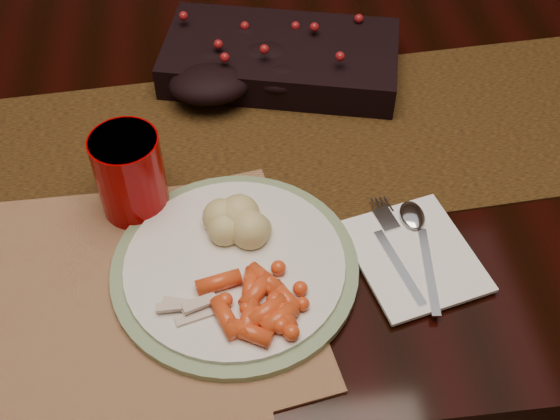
{
  "coord_description": "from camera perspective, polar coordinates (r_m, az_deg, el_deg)",
  "views": [
    {
      "loc": [
        -0.04,
        -0.78,
        1.42
      ],
      "look_at": [
        0.03,
        -0.25,
        0.8
      ],
      "focal_mm": 45.0,
      "sensor_mm": 36.0,
      "label": 1
    }
  ],
  "objects": [
    {
      "name": "turkey_shreds",
      "position": [
        0.78,
        -7.48,
        -7.91
      ],
      "size": [
        0.08,
        0.07,
        0.01
      ],
      "primitive_type": null,
      "rotation": [
        0.0,
        0.0,
        -0.28
      ],
      "color": "#BAA49B",
      "rests_on": "dinner_plate"
    },
    {
      "name": "placemat_main",
      "position": [
        0.82,
        -13.92,
        -8.14
      ],
      "size": [
        0.51,
        0.41,
        0.0
      ],
      "primitive_type": "cube",
      "rotation": [
        0.0,
        0.0,
        0.17
      ],
      "color": "#967450",
      "rests_on": "dining_table"
    },
    {
      "name": "spoon",
      "position": [
        0.85,
        11.57,
        -3.43
      ],
      "size": [
        0.05,
        0.16,
        0.0
      ],
      "primitive_type": null,
      "rotation": [
        0.0,
        0.0,
        -0.11
      ],
      "color": "#ADABB8",
      "rests_on": "napkin"
    },
    {
      "name": "placemat_second",
      "position": [
        0.84,
        -19.2,
        -8.43
      ],
      "size": [
        0.5,
        0.37,
        0.0
      ],
      "primitive_type": "cube",
      "rotation": [
        0.0,
        0.0,
        0.01
      ],
      "color": "brown",
      "rests_on": "dining_table"
    },
    {
      "name": "mashed_potatoes",
      "position": [
        0.83,
        -3.44,
        -0.64
      ],
      "size": [
        0.1,
        0.09,
        0.05
      ],
      "primitive_type": null,
      "rotation": [
        0.0,
        0.0,
        -0.23
      ],
      "color": "#BEB682",
      "rests_on": "dinner_plate"
    },
    {
      "name": "baby_carrots",
      "position": [
        0.77,
        -1.89,
        -7.61
      ],
      "size": [
        0.11,
        0.1,
        0.02
      ],
      "primitive_type": null,
      "rotation": [
        0.0,
        0.0,
        -0.16
      ],
      "color": "#DA451B",
      "rests_on": "dinner_plate"
    },
    {
      "name": "table_runner",
      "position": [
        0.97,
        -5.58,
        4.76
      ],
      "size": [
        1.6,
        0.42,
        0.0
      ],
      "primitive_type": "cube",
      "rotation": [
        0.0,
        0.0,
        0.06
      ],
      "color": "#412A0E",
      "rests_on": "dining_table"
    },
    {
      "name": "centerpiece",
      "position": [
        1.07,
        0.06,
        12.62
      ],
      "size": [
        0.38,
        0.26,
        0.07
      ],
      "primitive_type": null,
      "rotation": [
        0.0,
        0.0,
        -0.24
      ],
      "color": "black",
      "rests_on": "table_runner"
    },
    {
      "name": "red_cup",
      "position": [
        0.87,
        -12.08,
        2.84
      ],
      "size": [
        0.1,
        0.1,
        0.11
      ],
      "primitive_type": "cylinder",
      "rotation": [
        0.0,
        0.0,
        0.21
      ],
      "color": "#8D0000",
      "rests_on": "placemat_main"
    },
    {
      "name": "napkin",
      "position": [
        0.85,
        10.84,
        -3.67
      ],
      "size": [
        0.17,
        0.18,
        0.01
      ],
      "primitive_type": "cube",
      "rotation": [
        0.0,
        0.0,
        0.24
      ],
      "color": "white",
      "rests_on": "placemat_main"
    },
    {
      "name": "fork",
      "position": [
        0.85,
        9.39,
        -3.56
      ],
      "size": [
        0.06,
        0.15,
        0.0
      ],
      "primitive_type": null,
      "rotation": [
        0.0,
        0.0,
        0.25
      ],
      "color": "#B6B7C0",
      "rests_on": "napkin"
    },
    {
      "name": "dining_table",
      "position": [
        1.31,
        -2.38,
        -4.19
      ],
      "size": [
        1.8,
        1.0,
        0.75
      ],
      "primitive_type": "cube",
      "color": "black",
      "rests_on": "floor"
    },
    {
      "name": "floor",
      "position": [
        1.63,
        -1.95,
        -12.1
      ],
      "size": [
        5.0,
        5.0,
        0.0
      ],
      "primitive_type": "plane",
      "color": "black",
      "rests_on": "ground"
    },
    {
      "name": "dinner_plate",
      "position": [
        0.82,
        -3.69,
        -4.62
      ],
      "size": [
        0.34,
        0.34,
        0.02
      ],
      "primitive_type": "cylinder",
      "rotation": [
        0.0,
        0.0,
        -0.17
      ],
      "color": "white",
      "rests_on": "placemat_main"
    }
  ]
}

